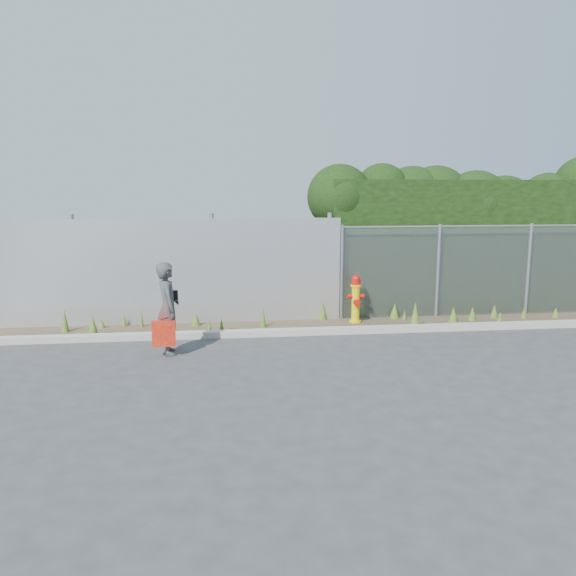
% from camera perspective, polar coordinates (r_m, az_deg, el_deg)
% --- Properties ---
extents(ground, '(80.00, 80.00, 0.00)m').
position_cam_1_polar(ground, '(9.25, 2.89, -7.58)').
color(ground, '#353638').
rests_on(ground, ground).
extents(curb, '(16.00, 0.22, 0.12)m').
position_cam_1_polar(curb, '(10.94, 1.32, -4.46)').
color(curb, gray).
rests_on(curb, ground).
extents(weed_strip, '(16.00, 1.23, 0.55)m').
position_cam_1_polar(weed_strip, '(11.54, 0.46, -3.47)').
color(weed_strip, '#423426').
rests_on(weed_strip, ground).
extents(corrugated_fence, '(8.50, 0.21, 2.30)m').
position_cam_1_polar(corrugated_fence, '(11.95, -15.12, 1.53)').
color(corrugated_fence, '#A9ABB1').
rests_on(corrugated_fence, ground).
extents(chainlink_fence, '(6.50, 0.07, 2.05)m').
position_cam_1_polar(chainlink_fence, '(13.14, 19.25, 1.74)').
color(chainlink_fence, gray).
rests_on(chainlink_fence, ground).
extents(hedge, '(7.77, 1.98, 3.58)m').
position_cam_1_polar(hedge, '(14.02, 17.86, 6.10)').
color(hedge, black).
rests_on(hedge, ground).
extents(fire_hydrant, '(0.35, 0.32, 1.05)m').
position_cam_1_polar(fire_hydrant, '(11.87, 6.89, -1.16)').
color(fire_hydrant, '#DBBE0B').
rests_on(fire_hydrant, ground).
extents(woman, '(0.50, 0.65, 1.59)m').
position_cam_1_polar(woman, '(9.76, -12.10, -2.04)').
color(woman, '#0E5A55').
rests_on(woman, ground).
extents(red_tote_bag, '(0.39, 0.14, 0.51)m').
position_cam_1_polar(red_tote_bag, '(9.65, -12.51, -4.53)').
color(red_tote_bag, '#B40A12').
extents(black_shoulder_bag, '(0.23, 0.09, 0.17)m').
position_cam_1_polar(black_shoulder_bag, '(9.86, -11.79, -0.75)').
color(black_shoulder_bag, black).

